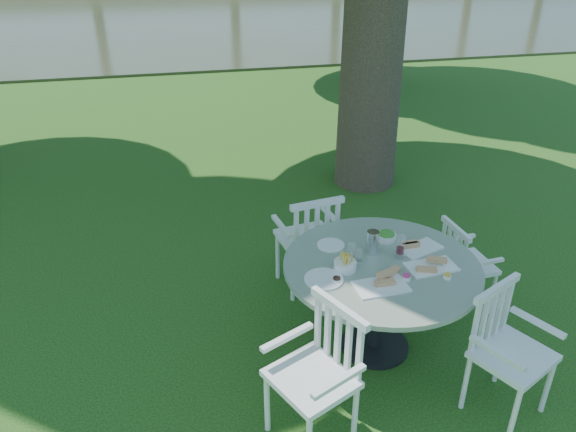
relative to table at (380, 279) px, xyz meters
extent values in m
plane|color=#12390B|center=(-0.55, 0.68, -0.68)|extent=(140.00, 140.00, 0.00)
cylinder|color=black|center=(0.00, 0.00, -0.66)|extent=(0.56, 0.56, 0.04)
cylinder|color=black|center=(0.00, 0.00, -0.27)|extent=(0.12, 0.12, 0.75)
cylinder|color=gray|center=(0.00, 0.00, 0.12)|extent=(1.52, 1.52, 0.04)
cylinder|color=white|center=(1.18, 0.21, -0.47)|extent=(0.03, 0.03, 0.42)
cylinder|color=white|center=(1.15, 0.59, -0.47)|extent=(0.03, 0.03, 0.42)
cylinder|color=white|center=(0.85, 0.19, -0.47)|extent=(0.03, 0.03, 0.42)
cylinder|color=white|center=(0.82, 0.56, -0.47)|extent=(0.03, 0.03, 0.42)
cube|color=white|center=(1.00, 0.39, -0.25)|extent=(0.42, 0.46, 0.04)
cube|color=white|center=(0.81, 0.37, -0.05)|extent=(0.07, 0.43, 0.43)
cylinder|color=white|center=(-0.15, 1.25, -0.44)|extent=(0.04, 0.04, 0.50)
cylinder|color=white|center=(-0.58, 1.18, -0.44)|extent=(0.04, 0.04, 0.50)
cylinder|color=white|center=(-0.09, 0.86, -0.44)|extent=(0.04, 0.04, 0.50)
cylinder|color=white|center=(-0.52, 0.79, -0.44)|extent=(0.04, 0.04, 0.50)
cube|color=white|center=(-0.34, 1.02, -0.17)|extent=(0.57, 0.54, 0.04)
cube|color=white|center=(-0.30, 0.80, 0.07)|extent=(0.51, 0.12, 0.51)
cylinder|color=white|center=(-1.03, -0.65, -0.43)|extent=(0.04, 0.04, 0.50)
cylinder|color=white|center=(-0.67, -0.48, -0.43)|extent=(0.04, 0.04, 0.50)
cylinder|color=white|center=(-0.48, -0.88, -0.43)|extent=(0.04, 0.04, 0.50)
cube|color=white|center=(-0.75, -0.76, -0.16)|extent=(0.64, 0.66, 0.04)
cube|color=white|center=(-0.55, -0.67, 0.07)|extent=(0.26, 0.48, 0.51)
cylinder|color=white|center=(0.57, -1.10, -0.44)|extent=(0.04, 0.04, 0.48)
cylinder|color=white|center=(0.95, -0.91, -0.44)|extent=(0.04, 0.04, 0.48)
cylinder|color=white|center=(0.39, -0.76, -0.44)|extent=(0.04, 0.04, 0.48)
cylinder|color=white|center=(0.78, -0.57, -0.44)|extent=(0.04, 0.04, 0.48)
cube|color=white|center=(0.67, -0.84, -0.18)|extent=(0.64, 0.62, 0.04)
cube|color=white|center=(0.58, -0.64, 0.04)|extent=(0.46, 0.26, 0.49)
cube|color=white|center=(-0.12, -0.29, 0.15)|extent=(0.40, 0.25, 0.01)
cube|color=white|center=(0.35, -0.13, 0.15)|extent=(0.39, 0.24, 0.01)
cube|color=white|center=(0.38, 0.14, 0.15)|extent=(0.39, 0.30, 0.01)
cylinder|color=white|center=(-0.50, -0.11, 0.15)|extent=(0.29, 0.29, 0.01)
cylinder|color=white|center=(-0.31, 0.35, 0.15)|extent=(0.22, 0.22, 0.01)
cylinder|color=white|center=(-0.30, -0.01, 0.18)|extent=(0.17, 0.17, 0.07)
cylinder|color=white|center=(0.16, 0.33, 0.17)|extent=(0.16, 0.16, 0.05)
cylinder|color=silver|center=(-0.02, 0.17, 0.24)|extent=(0.10, 0.10, 0.19)
cylinder|color=white|center=(0.16, 0.05, 0.24)|extent=(0.07, 0.07, 0.20)
cylinder|color=white|center=(-0.20, 0.15, 0.20)|extent=(0.07, 0.07, 0.11)
cylinder|color=white|center=(-0.16, 0.09, 0.19)|extent=(0.06, 0.06, 0.10)
cylinder|color=white|center=(0.10, -0.24, 0.16)|extent=(0.07, 0.07, 0.03)
cylinder|color=white|center=(0.40, -0.29, 0.15)|extent=(0.06, 0.06, 0.03)
cylinder|color=white|center=(0.47, -0.13, 0.16)|extent=(0.08, 0.08, 0.03)
cylinder|color=white|center=(-0.41, -0.16, 0.16)|extent=(0.06, 0.06, 0.03)
camera|label=1|loc=(-1.49, -3.39, 2.50)|focal=35.00mm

